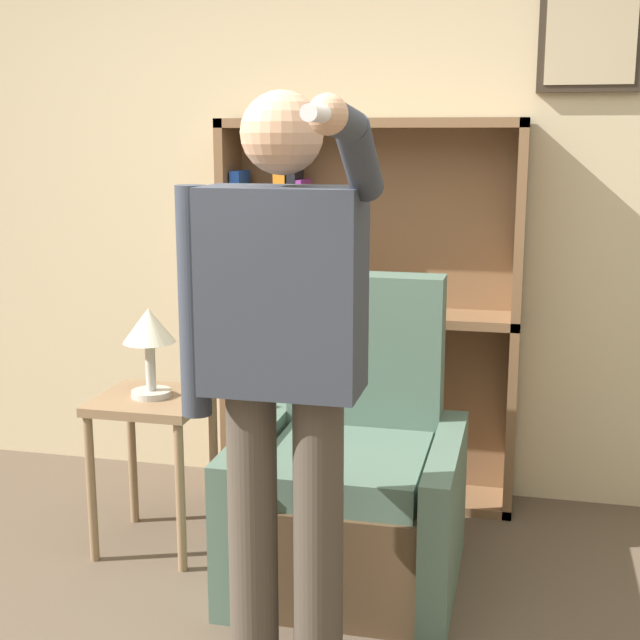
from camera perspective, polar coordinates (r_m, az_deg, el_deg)
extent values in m
cube|color=beige|center=(4.10, 1.10, 8.45)|extent=(8.00, 0.06, 2.80)
cube|color=#33281E|center=(3.98, 17.01, 17.91)|extent=(0.42, 0.04, 0.57)
cube|color=tan|center=(3.96, 17.03, 17.94)|extent=(0.36, 0.01, 0.51)
cube|color=brown|center=(4.12, -5.67, 0.74)|extent=(0.04, 0.28, 1.71)
cube|color=brown|center=(3.90, 12.43, -0.11)|extent=(0.04, 0.28, 1.71)
cube|color=brown|center=(4.09, 3.47, 0.69)|extent=(1.32, 0.01, 1.71)
cube|color=brown|center=(4.21, 3.01, -10.86)|extent=(1.32, 0.28, 0.04)
cube|color=brown|center=(3.96, 3.14, 0.33)|extent=(1.32, 0.28, 0.04)
cube|color=brown|center=(3.88, 3.28, 12.47)|extent=(1.32, 0.28, 0.04)
cube|color=black|center=(4.25, -4.77, -6.81)|extent=(0.06, 0.20, 0.49)
cube|color=orange|center=(4.21, -4.06, -6.11)|extent=(0.04, 0.24, 0.61)
cube|color=black|center=(4.18, -3.58, -5.34)|extent=(0.03, 0.22, 0.74)
cube|color=purple|center=(4.18, -2.97, -5.81)|extent=(0.04, 0.22, 0.67)
cube|color=purple|center=(4.16, -2.25, -5.87)|extent=(0.05, 0.22, 0.67)
cube|color=#337070|center=(4.17, -1.64, -6.43)|extent=(0.03, 0.21, 0.59)
cube|color=#238438|center=(4.17, -1.02, -7.10)|extent=(0.05, 0.17, 0.50)
cube|color=#BC4C56|center=(4.15, -0.31, -6.79)|extent=(0.04, 0.23, 0.55)
cube|color=#1E47B2|center=(4.05, -5.07, 5.21)|extent=(0.04, 0.17, 0.61)
cube|color=gold|center=(4.04, -4.38, 4.72)|extent=(0.03, 0.23, 0.54)
cube|color=white|center=(4.03, -3.72, 4.67)|extent=(0.06, 0.20, 0.54)
cube|color=white|center=(4.01, -2.99, 4.60)|extent=(0.04, 0.18, 0.53)
cube|color=orange|center=(3.99, -2.31, 5.17)|extent=(0.05, 0.16, 0.61)
cube|color=black|center=(3.97, -1.59, 5.85)|extent=(0.04, 0.16, 0.71)
cube|color=purple|center=(3.97, -1.04, 4.86)|extent=(0.02, 0.19, 0.57)
cube|color=#4C3823|center=(3.39, 1.81, -13.30)|extent=(0.60, 0.73, 0.40)
cube|color=#4C6656|center=(3.25, 1.69, -9.41)|extent=(0.56, 0.61, 0.12)
cube|color=#4C6656|center=(3.53, 2.91, -4.37)|extent=(0.60, 0.16, 0.91)
cube|color=#4C6656|center=(3.44, -4.07, -11.48)|extent=(0.10, 0.81, 0.57)
cube|color=#4C6656|center=(3.31, 7.94, -12.52)|extent=(0.10, 0.81, 0.57)
cylinder|color=#473D33|center=(2.78, -4.31, -13.48)|extent=(0.15, 0.15, 0.92)
cylinder|color=#473D33|center=(2.73, -0.12, -13.94)|extent=(0.15, 0.15, 0.92)
cube|color=#333842|center=(2.52, -2.37, 1.88)|extent=(0.45, 0.24, 0.59)
sphere|color=tan|center=(2.48, -2.46, 11.88)|extent=(0.23, 0.23, 0.23)
cylinder|color=#333842|center=(2.61, -8.08, 1.11)|extent=(0.09, 0.09, 0.68)
cylinder|color=#333842|center=(2.32, 2.57, 10.29)|extent=(0.09, 0.28, 0.23)
cylinder|color=#333842|center=(2.07, 1.30, 12.64)|extent=(0.08, 0.27, 0.10)
sphere|color=tan|center=(1.95, 0.49, 13.03)|extent=(0.09, 0.09, 0.09)
cylinder|color=white|center=(1.86, -0.17, 13.08)|extent=(0.04, 0.15, 0.04)
cube|color=#846647|center=(3.59, -10.71, -5.10)|extent=(0.42, 0.42, 0.04)
cylinder|color=#846647|center=(3.61, -14.42, -10.44)|extent=(0.04, 0.04, 0.59)
cylinder|color=#846647|center=(3.47, -8.92, -11.18)|extent=(0.04, 0.04, 0.59)
cylinder|color=#846647|center=(3.92, -11.93, -8.52)|extent=(0.04, 0.04, 0.59)
cylinder|color=#846647|center=(3.78, -6.81, -9.10)|extent=(0.04, 0.04, 0.59)
cylinder|color=#B7B2A8|center=(3.58, -10.73, -4.63)|extent=(0.16, 0.16, 0.02)
cylinder|color=#B7B2A8|center=(3.55, -10.80, -2.93)|extent=(0.04, 0.04, 0.19)
cone|color=beige|center=(3.51, -10.90, -0.34)|extent=(0.20, 0.20, 0.13)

